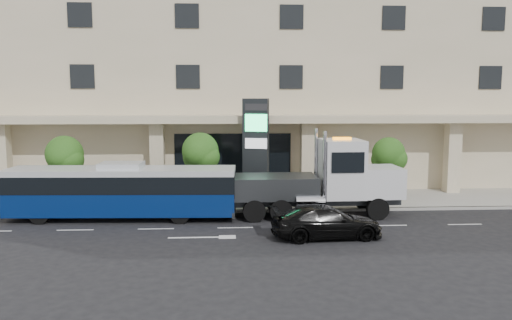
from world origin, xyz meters
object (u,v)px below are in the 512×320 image
at_px(city_bus, 122,190).
at_px(tow_truck, 324,181).
at_px(black_sedan, 327,222).
at_px(signage_pylon, 256,149).

height_order(city_bus, tow_truck, tow_truck).
distance_m(tow_truck, black_sedan, 4.63).
xyz_separation_m(city_bus, black_sedan, (10.38, -4.27, -0.83)).
height_order(city_bus, black_sedan, city_bus).
bearing_deg(city_bus, tow_truck, 3.18).
bearing_deg(city_bus, signage_pylon, 30.71).
xyz_separation_m(black_sedan, signage_pylon, (-2.88, 8.29, 2.64)).
relative_size(city_bus, tow_truck, 1.17).
bearing_deg(city_bus, black_sedan, -19.85).
distance_m(black_sedan, signage_pylon, 9.16).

